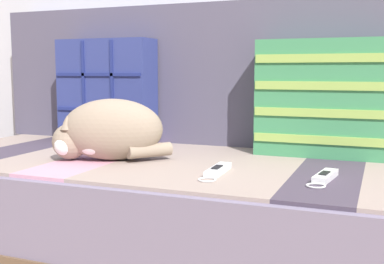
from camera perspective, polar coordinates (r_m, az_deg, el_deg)
couch at (r=1.63m, az=-0.81°, el=-9.72°), size 1.97×0.87×0.37m
sofa_backrest at (r=1.90m, az=3.40°, el=6.79°), size 1.93×0.14×0.54m
throw_pillow_quilted at (r=1.95m, az=-10.05°, el=4.75°), size 0.39×0.14×0.41m
throw_pillow_striped at (r=1.67m, az=15.16°, el=3.87°), size 0.43×0.14×0.39m
sleeping_cat at (r=1.57m, az=-10.09°, el=0.03°), size 0.37×0.28×0.20m
game_remote_near at (r=1.32m, az=15.45°, el=-5.15°), size 0.07×0.19×0.02m
game_remote_far at (r=1.36m, az=3.02°, el=-4.59°), size 0.05×0.21×0.02m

